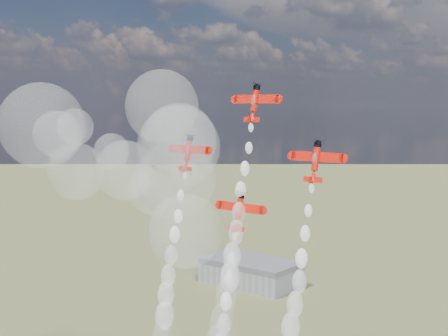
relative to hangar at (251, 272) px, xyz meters
name	(u,v)px	position (x,y,z in m)	size (l,w,h in m)	color
hangar	(251,272)	(0.00, 0.00, 0.00)	(50.00, 28.00, 13.00)	gray
plane_lead	(255,102)	(114.51, -156.19, 88.37)	(11.14, 4.10, 7.84)	red
plane_left	(188,153)	(98.42, -158.81, 77.41)	(11.14, 4.10, 7.84)	red
plane_right	(316,161)	(130.60, -158.81, 77.41)	(11.14, 4.10, 7.84)	red
plane_slot	(239,211)	(114.51, -161.43, 66.46)	(11.14, 4.10, 7.84)	red
smoke_trail_lead	(223,312)	(114.32, -166.37, 46.64)	(5.24, 14.49, 49.02)	white
drifted_smoke_cloud	(124,155)	(76.80, -157.94, 75.84)	(66.95, 37.98, 43.59)	white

